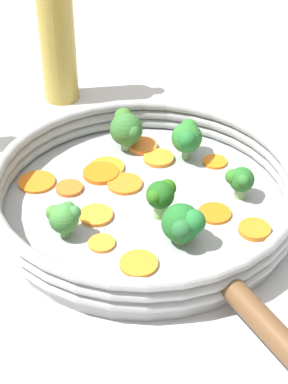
{
  "coord_description": "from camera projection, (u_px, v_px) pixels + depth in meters",
  "views": [
    {
      "loc": [
        0.34,
        0.49,
        0.48
      ],
      "look_at": [
        0.0,
        0.0,
        0.03
      ],
      "focal_mm": 60.0,
      "sensor_mm": 36.0,
      "label": 1
    }
  ],
  "objects": [
    {
      "name": "carrot_slice_2",
      "position": [
        102.0,
        243.0,
        0.69
      ],
      "size": [
        0.04,
        0.04,
        0.0
      ],
      "primitive_type": "cylinder",
      "rotation": [
        0.0,
        0.0,
        4.15
      ],
      "color": "orange",
      "rests_on": "skillet"
    },
    {
      "name": "broccoli_floret_2",
      "position": [
        64.0,
        217.0,
        0.69
      ],
      "size": [
        0.03,
        0.03,
        0.04
      ],
      "color": "#6B9B54",
      "rests_on": "skillet"
    },
    {
      "name": "carrot_slice_10",
      "position": [
        254.0,
        229.0,
        0.71
      ],
      "size": [
        0.05,
        0.05,
        0.01
      ],
      "primitive_type": "cylinder",
      "rotation": [
        0.0,
        0.0,
        1.02
      ],
      "color": "orange",
      "rests_on": "skillet"
    },
    {
      "name": "carrot_slice_7",
      "position": [
        69.0,
        188.0,
        0.77
      ],
      "size": [
        0.04,
        0.04,
        0.0
      ],
      "primitive_type": "cylinder",
      "rotation": [
        0.0,
        0.0,
        2.84
      ],
      "color": "orange",
      "rests_on": "skillet"
    },
    {
      "name": "broccoli_floret_3",
      "position": [
        187.0,
        136.0,
        0.81
      ],
      "size": [
        0.04,
        0.04,
        0.05
      ],
      "color": "#6B995D",
      "rests_on": "skillet"
    },
    {
      "name": "carrot_slice_8",
      "position": [
        159.0,
        158.0,
        0.82
      ],
      "size": [
        0.05,
        0.05,
        0.01
      ],
      "primitive_type": "cylinder",
      "rotation": [
        0.0,
        0.0,
        1.86
      ],
      "color": "orange",
      "rests_on": "skillet"
    },
    {
      "name": "carrot_slice_0",
      "position": [
        105.0,
        168.0,
        0.81
      ],
      "size": [
        0.05,
        0.05,
        0.0
      ],
      "primitive_type": "cylinder",
      "rotation": [
        0.0,
        0.0,
        4.67
      ],
      "color": "orange",
      "rests_on": "skillet"
    },
    {
      "name": "carrot_slice_11",
      "position": [
        126.0,
        183.0,
        0.78
      ],
      "size": [
        0.05,
        0.05,
        0.0
      ],
      "primitive_type": "cylinder",
      "rotation": [
        0.0,
        0.0,
        1.37
      ],
      "color": "orange",
      "rests_on": "skillet"
    },
    {
      "name": "broccoli_floret_4",
      "position": [
        126.0,
        128.0,
        0.83
      ],
      "size": [
        0.04,
        0.05,
        0.05
      ],
      "color": "#87AD6A",
      "rests_on": "skillet"
    },
    {
      "name": "broccoli_floret_1",
      "position": [
        161.0,
        195.0,
        0.71
      ],
      "size": [
        0.04,
        0.03,
        0.05
      ],
      "color": "#88B562",
      "rests_on": "skillet"
    },
    {
      "name": "skillet_rivet_right",
      "position": [
        254.0,
        271.0,
        0.65
      ],
      "size": [
        0.01,
        0.01,
        0.01
      ],
      "primitive_type": "sphere",
      "color": "#98949A",
      "rests_on": "skillet"
    },
    {
      "name": "carrot_slice_4",
      "position": [
        143.0,
        146.0,
        0.85
      ],
      "size": [
        0.05,
        0.05,
        0.01
      ],
      "primitive_type": "cylinder",
      "rotation": [
        0.0,
        0.0,
        4.97
      ],
      "color": "orange",
      "rests_on": "skillet"
    },
    {
      "name": "carrot_slice_12",
      "position": [
        96.0,
        215.0,
        0.73
      ],
      "size": [
        0.05,
        0.05,
        0.0
      ],
      "primitive_type": "cylinder",
      "rotation": [
        0.0,
        0.0,
        2.19
      ],
      "color": "orange",
      "rests_on": "skillet"
    },
    {
      "name": "broccoli_floret_5",
      "position": [
        240.0,
        180.0,
        0.75
      ],
      "size": [
        0.03,
        0.03,
        0.04
      ],
      "color": "#7BA65E",
      "rests_on": "skillet"
    },
    {
      "name": "oil_bottle",
      "position": [
        57.0,
        31.0,
        0.92
      ],
      "size": [
        0.05,
        0.05,
        0.26
      ],
      "color": "olive",
      "rests_on": "ground_plane"
    },
    {
      "name": "skillet_rivet_left",
      "position": [
        190.0,
        299.0,
        0.62
      ],
      "size": [
        0.01,
        0.01,
        0.01
      ],
      "primitive_type": "sphere",
      "color": "gray",
      "rests_on": "skillet"
    },
    {
      "name": "carrot_slice_1",
      "position": [
        101.0,
        173.0,
        0.8
      ],
      "size": [
        0.06,
        0.06,
        0.01
      ],
      "primitive_type": "cylinder",
      "rotation": [
        0.0,
        0.0,
        0.94
      ],
      "color": "orange",
      "rests_on": "skillet"
    },
    {
      "name": "carrot_slice_5",
      "position": [
        139.0,
        264.0,
        0.67
      ],
      "size": [
        0.06,
        0.06,
        0.0
      ],
      "primitive_type": "cylinder",
      "rotation": [
        0.0,
        0.0,
        2.15
      ],
      "color": "orange",
      "rests_on": "skillet"
    },
    {
      "name": "skillet",
      "position": [
        144.0,
        207.0,
        0.76
      ],
      "size": [
        0.34,
        0.34,
        0.02
      ],
      "primitive_type": "cylinder",
      "color": "#939699",
      "rests_on": "ground_plane"
    },
    {
      "name": "carrot_slice_6",
      "position": [
        37.0,
        182.0,
        0.78
      ],
      "size": [
        0.06,
        0.06,
        0.0
      ],
      "primitive_type": "cylinder",
      "rotation": [
        0.0,
        0.0,
        3.82
      ],
      "color": "orange",
      "rests_on": "skillet"
    },
    {
      "name": "broccoli_floret_0",
      "position": [
        183.0,
        224.0,
        0.68
      ],
      "size": [
        0.04,
        0.05,
        0.05
      ],
      "color": "#73A658",
      "rests_on": "skillet"
    },
    {
      "name": "skillet_rim_wall",
      "position": [
        144.0,
        188.0,
        0.74
      ],
      "size": [
        0.36,
        0.36,
        0.04
      ],
      "color": "#989B9D",
      "rests_on": "skillet"
    },
    {
      "name": "carrot_slice_3",
      "position": [
        215.0,
        213.0,
        0.73
      ],
      "size": [
        0.05,
        0.05,
        0.0
      ],
      "primitive_type": "cylinder",
      "rotation": [
        0.0,
        0.0,
        1.33
      ],
      "color": "orange",
      "rests_on": "skillet"
    },
    {
      "name": "carrot_slice_9",
      "position": [
        215.0,
        162.0,
        0.82
      ],
      "size": [
        0.04,
        0.04,
        0.0
      ],
      "primitive_type": "cylinder",
      "rotation": [
        0.0,
        0.0,
        1.31
      ],
      "color": "orange",
      "rests_on": "skillet"
    },
    {
      "name": "ground_plane",
      "position": [
        144.0,
        212.0,
        0.76
      ],
      "size": [
        4.0,
        4.0,
        0.0
      ],
      "primitive_type": "plane",
      "color": "#BCBCBF"
    }
  ]
}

